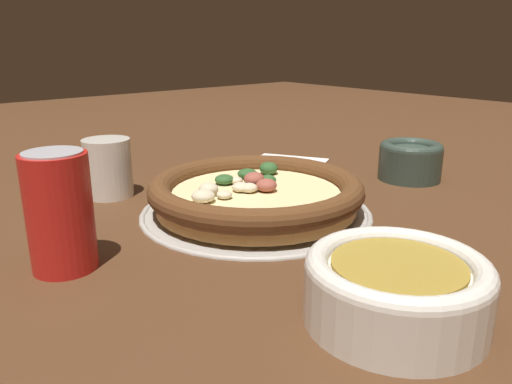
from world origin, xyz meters
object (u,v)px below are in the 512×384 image
at_px(pizza, 256,192).
at_px(bowl_far, 410,159).
at_px(drinking_cup, 108,168).
at_px(beverage_can, 59,211).
at_px(bowl_near, 396,286).
at_px(pizza_tray, 256,211).
at_px(napkin, 289,161).
at_px(fork, 282,165).

xyz_separation_m(pizza, bowl_far, (-0.04, -0.31, 0.01)).
height_order(pizza, drinking_cup, drinking_cup).
bearing_deg(pizza, beverage_can, 89.72).
distance_m(bowl_near, beverage_can, 0.33).
relative_size(pizza_tray, drinking_cup, 3.62).
bearing_deg(bowl_far, pizza, 82.28).
relative_size(napkin, beverage_can, 1.33).
relative_size(bowl_near, napkin, 0.93).
distance_m(bowl_far, drinking_cup, 0.49).
xyz_separation_m(bowl_far, drinking_cup, (0.24, 0.42, 0.01)).
height_order(bowl_near, drinking_cup, drinking_cup).
height_order(drinking_cup, fork, drinking_cup).
relative_size(pizza, beverage_can, 2.35).
bearing_deg(fork, drinking_cup, 57.20).
bearing_deg(pizza_tray, napkin, -53.45).
bearing_deg(drinking_cup, pizza, -149.83).
bearing_deg(bowl_far, drinking_cup, 60.15).
relative_size(drinking_cup, napkin, 0.53).
height_order(pizza_tray, bowl_near, bowl_near).
distance_m(pizza, beverage_can, 0.26).
distance_m(pizza, bowl_far, 0.31).
xyz_separation_m(bowl_near, fork, (0.45, -0.30, -0.03)).
bearing_deg(beverage_can, drinking_cup, -35.74).
distance_m(pizza, drinking_cup, 0.23).
bearing_deg(bowl_far, napkin, 19.93).
height_order(pizza, fork, pizza).
bearing_deg(bowl_near, beverage_can, 31.13).
bearing_deg(bowl_near, pizza_tray, -17.63).
bearing_deg(napkin, bowl_near, 144.79).
bearing_deg(fork, pizza_tray, 102.33).
xyz_separation_m(pizza, drinking_cup, (0.20, 0.12, 0.01)).
height_order(bowl_far, beverage_can, beverage_can).
relative_size(bowl_near, beverage_can, 1.24).
relative_size(pizza_tray, napkin, 1.91).
bearing_deg(fork, beverage_can, 83.01).
xyz_separation_m(bowl_far, fork, (0.21, 0.10, -0.03)).
bearing_deg(drinking_cup, napkin, -95.24).
bearing_deg(beverage_can, pizza, -90.28).
distance_m(pizza_tray, beverage_can, 0.27).
xyz_separation_m(bowl_far, napkin, (0.21, 0.08, -0.03)).
bearing_deg(pizza, fork, -51.69).
bearing_deg(napkin, bowl_far, -160.07).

